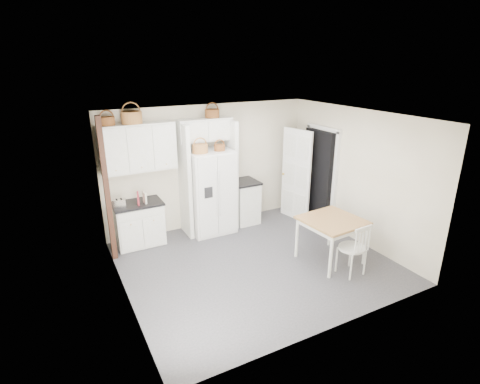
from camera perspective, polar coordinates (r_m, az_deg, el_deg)
floor at (r=6.86m, az=2.33°, el=-10.66°), size 4.50×4.50×0.00m
ceiling at (r=5.99m, az=2.68°, el=11.37°), size 4.50×4.50×0.00m
wall_back at (r=8.01m, az=-4.73°, el=3.92°), size 4.50×0.00×4.50m
wall_left at (r=5.60m, az=-17.91°, el=-4.06°), size 0.00×4.00×4.00m
wall_right at (r=7.64m, az=17.26°, el=2.30°), size 0.00×4.00×4.00m
refrigerator at (r=7.74m, az=-4.52°, el=0.03°), size 0.90×0.72×1.74m
base_cab_left at (r=7.58m, az=-15.11°, el=-4.79°), size 0.89×0.56×0.83m
base_cab_right at (r=8.31m, az=0.63°, el=-1.57°), size 0.52×0.62×0.91m
dining_table at (r=6.93m, az=13.64°, el=-7.11°), size 1.04×1.04×0.81m
windsor_chair at (r=6.59m, az=16.70°, el=-8.12°), size 0.50×0.46×0.96m
counter_left at (r=7.42m, az=-15.40°, el=-1.74°), size 0.93×0.60×0.04m
counter_right at (r=8.15m, az=0.64°, el=1.57°), size 0.56×0.66×0.04m
toaster at (r=7.24m, az=-17.91°, el=-1.67°), size 0.26×0.19×0.16m
cookbook_red at (r=7.30m, az=-15.25°, el=-0.92°), size 0.07×0.16×0.24m
cookbook_cream at (r=7.33m, az=-14.31°, el=-0.86°), size 0.04×0.14×0.21m
basket_upper_a at (r=7.09m, az=-19.59°, el=10.14°), size 0.27×0.27×0.15m
basket_upper_b at (r=7.16m, az=-16.18°, el=10.85°), size 0.37×0.37×0.22m
basket_bridge_b at (r=7.64m, az=-4.27°, el=11.86°), size 0.29×0.29×0.17m
basket_fridge_a at (r=7.30m, az=-6.09°, el=6.56°), size 0.31×0.31×0.16m
basket_fridge_b at (r=7.47m, az=-3.13°, el=6.77°), size 0.23×0.23×0.12m
upper_cabinet at (r=7.27m, az=-15.31°, el=6.55°), size 1.40×0.34×0.90m
bridge_cabinet at (r=7.62m, az=-5.44°, el=9.45°), size 1.12×0.34×0.45m
fridge_panel_left at (r=7.56m, az=-8.39°, el=1.63°), size 0.08×0.60×2.30m
fridge_panel_right at (r=7.94m, az=-1.45°, el=2.70°), size 0.08×0.60×2.30m
trim_post at (r=6.86m, az=-19.62°, el=0.10°), size 0.09×0.09×2.60m
doorway_void at (r=8.36m, az=11.87°, el=2.26°), size 0.18×0.85×2.05m
door_slab at (r=8.40m, az=8.52°, el=2.55°), size 0.21×0.79×2.05m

